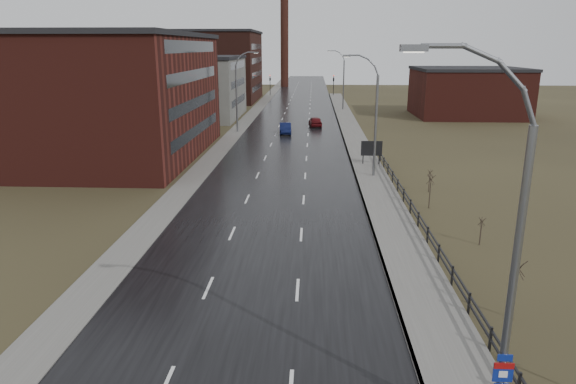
# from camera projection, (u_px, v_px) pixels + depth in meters

# --- Properties ---
(road) EXTENTS (14.00, 300.00, 0.06)m
(road) POSITION_uv_depth(u_px,v_px,m) (292.00, 135.00, 72.38)
(road) COLOR black
(road) RESTS_ON ground
(sidewalk_right) EXTENTS (3.20, 180.00, 0.18)m
(sidewalk_right) POSITION_uv_depth(u_px,v_px,m) (372.00, 179.00, 47.94)
(sidewalk_right) COLOR #595651
(sidewalk_right) RESTS_ON ground
(curb_right) EXTENTS (0.16, 180.00, 0.18)m
(curb_right) POSITION_uv_depth(u_px,v_px,m) (356.00, 179.00, 48.01)
(curb_right) COLOR slate
(curb_right) RESTS_ON ground
(sidewalk_left) EXTENTS (2.40, 260.00, 0.12)m
(sidewalk_left) POSITION_uv_depth(u_px,v_px,m) (234.00, 134.00, 72.76)
(sidewalk_left) COLOR #595651
(sidewalk_left) RESTS_ON ground
(warehouse_near) EXTENTS (22.44, 28.56, 13.50)m
(warehouse_near) POSITION_uv_depth(u_px,v_px,m) (98.00, 95.00, 57.12)
(warehouse_near) COLOR #471914
(warehouse_near) RESTS_ON ground
(warehouse_mid) EXTENTS (16.32, 20.40, 10.50)m
(warehouse_mid) POSITION_uv_depth(u_px,v_px,m) (193.00, 87.00, 89.09)
(warehouse_mid) COLOR slate
(warehouse_mid) RESTS_ON ground
(warehouse_far) EXTENTS (26.52, 24.48, 15.50)m
(warehouse_far) POSITION_uv_depth(u_px,v_px,m) (200.00, 66.00, 117.47)
(warehouse_far) COLOR #331611
(warehouse_far) RESTS_ON ground
(building_right) EXTENTS (18.36, 16.32, 8.50)m
(building_right) POSITION_uv_depth(u_px,v_px,m) (467.00, 92.00, 90.94)
(building_right) COLOR #471914
(building_right) RESTS_ON ground
(smokestack) EXTENTS (2.70, 2.70, 30.70)m
(smokestack) POSITION_uv_depth(u_px,v_px,m) (284.00, 35.00, 154.92)
(smokestack) COLOR #331611
(smokestack) RESTS_ON ground
(streetlight_main) EXTENTS (3.91, 0.29, 12.11)m
(streetlight_main) POSITION_uv_depth(u_px,v_px,m) (504.00, 263.00, 14.60)
(streetlight_main) COLOR slate
(streetlight_main) RESTS_ON ground
(streetlight_right_mid) EXTENTS (3.36, 0.28, 11.35)m
(streetlight_right_mid) POSITION_uv_depth(u_px,v_px,m) (373.00, 116.00, 47.34)
(streetlight_right_mid) COLOR slate
(streetlight_right_mid) RESTS_ON ground
(streetlight_left) EXTENTS (3.36, 0.28, 11.35)m
(streetlight_left) POSITION_uv_depth(u_px,v_px,m) (239.00, 92.00, 73.08)
(streetlight_left) COLOR slate
(streetlight_left) RESTS_ON ground
(streetlight_right_far) EXTENTS (3.36, 0.28, 11.35)m
(streetlight_right_far) POSITION_uv_depth(u_px,v_px,m) (342.00, 80.00, 99.22)
(streetlight_right_far) COLOR slate
(streetlight_right_far) RESTS_ON ground
(guardrail) EXTENTS (0.10, 53.05, 1.10)m
(guardrail) POSITION_uv_depth(u_px,v_px,m) (430.00, 236.00, 31.65)
(guardrail) COLOR black
(guardrail) RESTS_ON ground
(shrub_c) EXTENTS (0.68, 0.72, 2.89)m
(shrub_c) POSITION_uv_depth(u_px,v_px,m) (516.00, 288.00, 23.10)
(shrub_c) COLOR #382D23
(shrub_c) RESTS_ON ground
(shrub_d) EXTENTS (0.43, 0.46, 1.81)m
(shrub_d) POSITION_uv_depth(u_px,v_px,m) (481.00, 230.00, 31.97)
(shrub_d) COLOR #382D23
(shrub_d) RESTS_ON ground
(shrub_e) EXTENTS (0.63, 0.66, 2.67)m
(shrub_e) POSITION_uv_depth(u_px,v_px,m) (430.00, 190.00, 39.17)
(shrub_e) COLOR #382D23
(shrub_e) RESTS_ON ground
(shrub_f) EXTENTS (0.47, 0.50, 1.97)m
(shrub_f) POSITION_uv_depth(u_px,v_px,m) (429.00, 180.00, 43.64)
(shrub_f) COLOR #382D23
(shrub_f) RESTS_ON ground
(billboard) EXTENTS (2.19, 0.17, 2.60)m
(billboard) POSITION_uv_depth(u_px,v_px,m) (372.00, 149.00, 53.29)
(billboard) COLOR black
(billboard) RESTS_ON ground
(traffic_light_left) EXTENTS (0.58, 2.73, 5.30)m
(traffic_light_left) POSITION_uv_depth(u_px,v_px,m) (270.00, 77.00, 129.16)
(traffic_light_left) COLOR black
(traffic_light_left) RESTS_ON ground
(traffic_light_right) EXTENTS (0.58, 2.73, 5.30)m
(traffic_light_right) POSITION_uv_depth(u_px,v_px,m) (334.00, 77.00, 128.41)
(traffic_light_right) COLOR black
(traffic_light_right) RESTS_ON ground
(car_near) EXTENTS (1.94, 4.73, 1.52)m
(car_near) POSITION_uv_depth(u_px,v_px,m) (285.00, 129.00, 73.01)
(car_near) COLOR #0B1138
(car_near) RESTS_ON ground
(car_far) EXTENTS (2.26, 4.70, 1.55)m
(car_far) POSITION_uv_depth(u_px,v_px,m) (315.00, 122.00, 79.47)
(car_far) COLOR #570E12
(car_far) RESTS_ON ground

